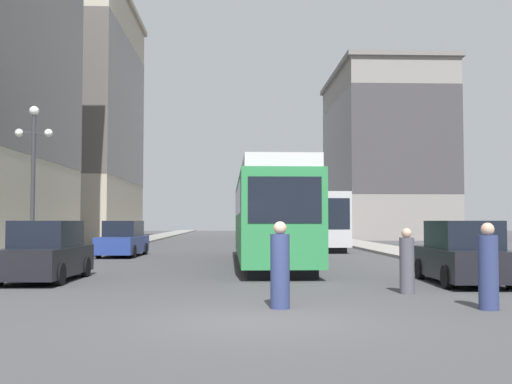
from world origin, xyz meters
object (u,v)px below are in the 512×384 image
Objects in this scene: streetcar at (269,214)px; parked_car_right_far at (462,254)px; pedestrian_crossing_far at (407,263)px; parked_car_left_mid at (46,253)px; pedestrian_crossing_near at (488,269)px; pedestrian_on_sidewalk at (280,268)px; transit_bus at (313,219)px; lamp_post_left_near at (33,161)px; parked_car_left_near at (123,240)px.

parked_car_right_far is at bearing -57.94° from streetcar.
parked_car_right_far reaches higher than pedestrian_crossing_far.
pedestrian_crossing_far is (2.89, -10.34, -1.34)m from streetcar.
parked_car_left_mid reaches higher than pedestrian_crossing_near.
parked_car_left_mid is at bearing -146.95° from pedestrian_on_sidewalk.
parked_car_right_far is 2.48× the size of pedestrian_on_sidewalk.
pedestrian_crossing_far is at bearing -18.30° from parked_car_left_mid.
transit_bus is 2.61× the size of parked_car_right_far.
pedestrian_on_sidewalk is (-4.10, -26.11, -1.11)m from transit_bus.
transit_bus is at bearing 74.27° from streetcar.
lamp_post_left_near is (-12.66, -15.65, 2.12)m from transit_bus.
parked_car_left_near is 2.75× the size of pedestrian_crossing_near.
parked_car_left_near is at bearing -46.25° from parked_car_right_far.
transit_bus reaches higher than parked_car_left_mid.
transit_bus is 26.48m from pedestrian_crossing_near.
parked_car_left_near reaches higher than pedestrian_crossing_far.
parked_car_right_far is (5.15, -8.06, -1.26)m from streetcar.
parked_car_right_far is (12.29, -13.99, -0.00)m from parked_car_left_near.
transit_bus is 22.83m from parked_car_left_mid.
parked_car_left_mid is at bearing -3.46° from parked_car_right_far.
transit_bus is 20.24m from lamp_post_left_near.
pedestrian_on_sidewalk is at bearing -40.83° from parked_car_left_mid.
pedestrian_crossing_far is 0.91× the size of pedestrian_on_sidewalk.
streetcar is 9.20× the size of pedestrian_crossing_far.
transit_bus is 26.46m from pedestrian_on_sidewalk.
pedestrian_crossing_far is (-0.73, -23.66, -1.19)m from transit_bus.
transit_bus is at bearing 156.17° from pedestrian_on_sidewalk.
lamp_post_left_near reaches higher than pedestrian_crossing_far.
parked_car_left_mid is at bearing -87.61° from parked_car_left_near.
parked_car_right_far is 5.26m from pedestrian_crossing_near.
pedestrian_crossing_far is 14.74m from lamp_post_left_near.
pedestrian_crossing_far is at bearing 47.61° from parked_car_right_far.
transit_bus is 1.94× the size of lamp_post_left_near.
lamp_post_left_near reaches higher than parked_car_left_mid.
pedestrian_crossing_far is 0.27× the size of lamp_post_left_near.
pedestrian_crossing_far is at bearing -33.87° from lamp_post_left_near.
parked_car_right_far is at bearing 68.08° from pedestrian_crossing_far.
pedestrian_crossing_far is at bearing 111.16° from pedestrian_on_sidewalk.
parked_car_left_near is 18.62m from parked_car_right_far.
streetcar is 8.34× the size of pedestrian_on_sidewalk.
streetcar is 9.54m from lamp_post_left_near.
parked_car_right_far is (12.29, -1.27, 0.00)m from parked_car_left_mid.
parked_car_left_near is 19.11m from pedestrian_crossing_far.
pedestrian_on_sidewalk is at bearing -68.03° from parked_car_left_near.
parked_car_left_near reaches higher than pedestrian_crossing_near.
lamp_post_left_near is at bearing 169.04° from pedestrian_crossing_far.
streetcar is 8.45× the size of pedestrian_crossing_near.
streetcar reaches higher than pedestrian_crossing_near.
parked_car_left_mid is at bearing -66.90° from lamp_post_left_near.
transit_bus is 21.46m from parked_car_right_far.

